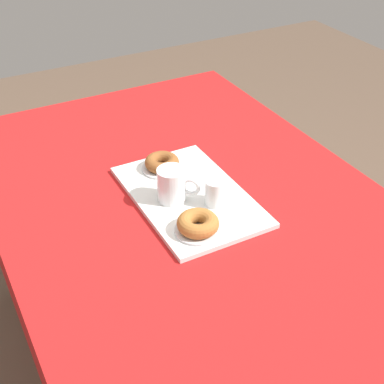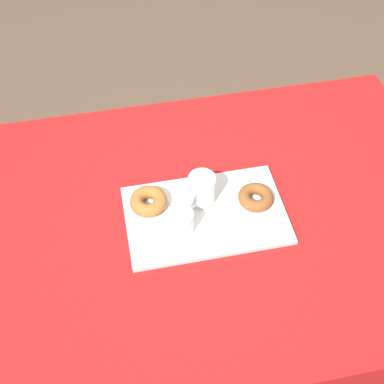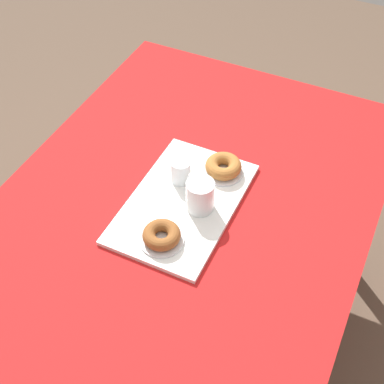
{
  "view_description": "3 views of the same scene",
  "coord_description": "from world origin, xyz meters",
  "px_view_note": "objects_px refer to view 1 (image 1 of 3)",
  "views": [
    {
      "loc": [
        1.13,
        -0.58,
        1.67
      ],
      "look_at": [
        0.04,
        -0.0,
        0.8
      ],
      "focal_mm": 50.53,
      "sensor_mm": 36.0,
      "label": 1
    },
    {
      "loc": [
        0.24,
        0.88,
        1.99
      ],
      "look_at": [
        0.05,
        -0.06,
        0.82
      ],
      "focal_mm": 48.04,
      "sensor_mm": 36.0,
      "label": 2
    },
    {
      "loc": [
        -0.91,
        -0.47,
        1.95
      ],
      "look_at": [
        0.06,
        -0.01,
        0.79
      ],
      "focal_mm": 50.48,
      "sensor_mm": 36.0,
      "label": 3
    }
  ],
  "objects_px": {
    "water_glass_near": "(216,193)",
    "sugar_donut_right": "(162,162)",
    "serving_tray": "(189,196)",
    "donut_plate_right": "(162,168)",
    "donut_plate_left": "(198,230)",
    "sugar_donut_left": "(198,223)",
    "tea_mug_left": "(172,186)",
    "dining_table": "(185,218)"
  },
  "relations": [
    {
      "from": "water_glass_near",
      "to": "sugar_donut_right",
      "type": "bearing_deg",
      "value": -166.45
    },
    {
      "from": "serving_tray",
      "to": "donut_plate_right",
      "type": "distance_m",
      "value": 0.15
    },
    {
      "from": "water_glass_near",
      "to": "donut_plate_left",
      "type": "bearing_deg",
      "value": -50.45
    },
    {
      "from": "donut_plate_left",
      "to": "sugar_donut_left",
      "type": "bearing_deg",
      "value": 0.0
    },
    {
      "from": "tea_mug_left",
      "to": "sugar_donut_right",
      "type": "xyz_separation_m",
      "value": [
        -0.16,
        0.04,
        -0.02
      ]
    },
    {
      "from": "dining_table",
      "to": "sugar_donut_left",
      "type": "xyz_separation_m",
      "value": [
        0.18,
        -0.06,
        0.13
      ]
    },
    {
      "from": "water_glass_near",
      "to": "donut_plate_right",
      "type": "xyz_separation_m",
      "value": [
        -0.23,
        -0.06,
        -0.03
      ]
    },
    {
      "from": "tea_mug_left",
      "to": "donut_plate_left",
      "type": "relative_size",
      "value": 0.86
    },
    {
      "from": "water_glass_near",
      "to": "dining_table",
      "type": "bearing_deg",
      "value": -156.0
    },
    {
      "from": "donut_plate_left",
      "to": "dining_table",
      "type": "bearing_deg",
      "value": 162.34
    },
    {
      "from": "dining_table",
      "to": "serving_tray",
      "type": "relative_size",
      "value": 3.22
    },
    {
      "from": "dining_table",
      "to": "sugar_donut_right",
      "type": "bearing_deg",
      "value": -175.03
    },
    {
      "from": "dining_table",
      "to": "tea_mug_left",
      "type": "xyz_separation_m",
      "value": [
        0.03,
        -0.05,
        0.15
      ]
    },
    {
      "from": "tea_mug_left",
      "to": "dining_table",
      "type": "bearing_deg",
      "value": 115.42
    },
    {
      "from": "dining_table",
      "to": "water_glass_near",
      "type": "xyz_separation_m",
      "value": [
        0.1,
        0.04,
        0.14
      ]
    },
    {
      "from": "water_glass_near",
      "to": "donut_plate_right",
      "type": "height_order",
      "value": "water_glass_near"
    },
    {
      "from": "sugar_donut_right",
      "to": "dining_table",
      "type": "bearing_deg",
      "value": 4.97
    },
    {
      "from": "tea_mug_left",
      "to": "water_glass_near",
      "type": "relative_size",
      "value": 1.39
    },
    {
      "from": "serving_tray",
      "to": "sugar_donut_right",
      "type": "relative_size",
      "value": 4.49
    },
    {
      "from": "water_glass_near",
      "to": "tea_mug_left",
      "type": "bearing_deg",
      "value": -127.21
    },
    {
      "from": "dining_table",
      "to": "water_glass_near",
      "type": "height_order",
      "value": "water_glass_near"
    },
    {
      "from": "water_glass_near",
      "to": "sugar_donut_left",
      "type": "xyz_separation_m",
      "value": [
        0.08,
        -0.1,
        -0.01
      ]
    },
    {
      "from": "serving_tray",
      "to": "donut_plate_left",
      "type": "height_order",
      "value": "donut_plate_left"
    },
    {
      "from": "serving_tray",
      "to": "sugar_donut_left",
      "type": "bearing_deg",
      "value": -19.6
    },
    {
      "from": "dining_table",
      "to": "donut_plate_left",
      "type": "relative_size",
      "value": 12.23
    },
    {
      "from": "serving_tray",
      "to": "tea_mug_left",
      "type": "height_order",
      "value": "tea_mug_left"
    },
    {
      "from": "donut_plate_right",
      "to": "donut_plate_left",
      "type": "bearing_deg",
      "value": -8.5
    },
    {
      "from": "serving_tray",
      "to": "tea_mug_left",
      "type": "xyz_separation_m",
      "value": [
        0.0,
        -0.05,
        0.05
      ]
    },
    {
      "from": "dining_table",
      "to": "tea_mug_left",
      "type": "distance_m",
      "value": 0.16
    },
    {
      "from": "water_glass_near",
      "to": "donut_plate_right",
      "type": "bearing_deg",
      "value": -166.45
    },
    {
      "from": "donut_plate_right",
      "to": "sugar_donut_right",
      "type": "relative_size",
      "value": 1.18
    },
    {
      "from": "donut_plate_left",
      "to": "sugar_donut_right",
      "type": "xyz_separation_m",
      "value": [
        -0.31,
        0.05,
        0.02
      ]
    },
    {
      "from": "serving_tray",
      "to": "sugar_donut_left",
      "type": "height_order",
      "value": "sugar_donut_left"
    },
    {
      "from": "tea_mug_left",
      "to": "sugar_donut_left",
      "type": "xyz_separation_m",
      "value": [
        0.16,
        -0.01,
        -0.02
      ]
    },
    {
      "from": "donut_plate_left",
      "to": "serving_tray",
      "type": "bearing_deg",
      "value": 160.4
    },
    {
      "from": "sugar_donut_left",
      "to": "donut_plate_left",
      "type": "bearing_deg",
      "value": 0.0
    },
    {
      "from": "serving_tray",
      "to": "sugar_donut_left",
      "type": "xyz_separation_m",
      "value": [
        0.16,
        -0.06,
        0.03
      ]
    },
    {
      "from": "dining_table",
      "to": "tea_mug_left",
      "type": "relative_size",
      "value": 14.26
    },
    {
      "from": "donut_plate_left",
      "to": "sugar_donut_left",
      "type": "distance_m",
      "value": 0.02
    },
    {
      "from": "dining_table",
      "to": "serving_tray",
      "type": "height_order",
      "value": "serving_tray"
    },
    {
      "from": "sugar_donut_left",
      "to": "sugar_donut_right",
      "type": "height_order",
      "value": "sugar_donut_left"
    },
    {
      "from": "tea_mug_left",
      "to": "donut_plate_right",
      "type": "bearing_deg",
      "value": 165.08
    }
  ]
}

